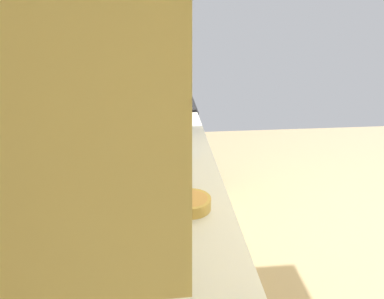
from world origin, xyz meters
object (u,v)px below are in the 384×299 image
object	(u,v)px
microwave	(160,112)
kettle	(182,142)
oven_range	(164,144)
bowl	(191,203)

from	to	relation	value
microwave	kettle	world-z (taller)	microwave
kettle	microwave	bearing A→B (deg)	16.04
oven_range	microwave	world-z (taller)	microwave
oven_range	bowl	bearing A→B (deg)	-176.87
bowl	kettle	world-z (taller)	kettle
kettle	bowl	bearing A→B (deg)	180.00
oven_range	kettle	bearing A→B (deg)	-175.18
bowl	microwave	bearing A→B (deg)	6.74
bowl	kettle	size ratio (longest dim) A/B	1.08
microwave	bowl	xyz separation A→B (m)	(-1.17, -0.14, -0.11)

